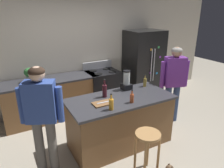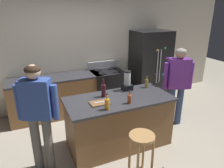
{
  "view_description": "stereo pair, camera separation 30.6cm",
  "coord_description": "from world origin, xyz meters",
  "px_view_note": "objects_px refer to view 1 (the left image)",
  "views": [
    {
      "loc": [
        -1.67,
        -2.73,
        2.32
      ],
      "look_at": [
        0.0,
        0.3,
        1.05
      ],
      "focal_mm": 33.37,
      "sensor_mm": 36.0,
      "label": 1
    },
    {
      "loc": [
        -1.39,
        -2.86,
        2.32
      ],
      "look_at": [
        0.0,
        0.3,
        1.05
      ],
      "focal_mm": 33.37,
      "sensor_mm": 36.0,
      "label": 2
    }
  ],
  "objects_px": {
    "refrigerator": "(143,65)",
    "blender_appliance": "(127,81)",
    "bottle_wine": "(105,90)",
    "kitchen_island": "(120,121)",
    "person_by_sink_right": "(174,78)",
    "chef_knife": "(104,102)",
    "potted_plant": "(29,74)",
    "bottle_soda": "(111,104)",
    "cutting_board": "(102,103)",
    "bottle_vinegar": "(145,82)",
    "stove_range": "(103,89)",
    "bottle_cooking_sauce": "(132,98)",
    "person_by_island_left": "(42,113)",
    "bar_stool": "(147,143)"
  },
  "relations": [
    {
      "from": "potted_plant",
      "to": "bottle_vinegar",
      "type": "xyz_separation_m",
      "value": [
        1.89,
        -1.31,
        -0.09
      ]
    },
    {
      "from": "kitchen_island",
      "to": "potted_plant",
      "type": "relative_size",
      "value": 5.99
    },
    {
      "from": "person_by_sink_right",
      "to": "potted_plant",
      "type": "relative_size",
      "value": 5.36
    },
    {
      "from": "bottle_wine",
      "to": "blender_appliance",
      "type": "bearing_deg",
      "value": 13.21
    },
    {
      "from": "bottle_wine",
      "to": "kitchen_island",
      "type": "bearing_deg",
      "value": -37.57
    },
    {
      "from": "person_by_island_left",
      "to": "bottle_soda",
      "type": "relative_size",
      "value": 6.41
    },
    {
      "from": "kitchen_island",
      "to": "bottle_cooking_sauce",
      "type": "xyz_separation_m",
      "value": [
        0.06,
        -0.24,
        0.53
      ]
    },
    {
      "from": "potted_plant",
      "to": "chef_knife",
      "type": "distance_m",
      "value": 1.83
    },
    {
      "from": "bottle_wine",
      "to": "bottle_vinegar",
      "type": "relative_size",
      "value": 1.34
    },
    {
      "from": "kitchen_island",
      "to": "bottle_wine",
      "type": "xyz_separation_m",
      "value": [
        -0.22,
        0.17,
        0.56
      ]
    },
    {
      "from": "bottle_soda",
      "to": "bottle_vinegar",
      "type": "relative_size",
      "value": 1.08
    },
    {
      "from": "stove_range",
      "to": "person_by_island_left",
      "type": "xyz_separation_m",
      "value": [
        -1.71,
        -1.62,
        0.53
      ]
    },
    {
      "from": "blender_appliance",
      "to": "bottle_cooking_sauce",
      "type": "distance_m",
      "value": 0.58
    },
    {
      "from": "refrigerator",
      "to": "chef_knife",
      "type": "relative_size",
      "value": 8.17
    },
    {
      "from": "person_by_sink_right",
      "to": "chef_knife",
      "type": "relative_size",
      "value": 7.31
    },
    {
      "from": "blender_appliance",
      "to": "bottle_soda",
      "type": "distance_m",
      "value": 0.87
    },
    {
      "from": "bottle_wine",
      "to": "cutting_board",
      "type": "distance_m",
      "value": 0.3
    },
    {
      "from": "cutting_board",
      "to": "bottle_vinegar",
      "type": "bearing_deg",
      "value": 16.27
    },
    {
      "from": "blender_appliance",
      "to": "bottle_soda",
      "type": "height_order",
      "value": "blender_appliance"
    },
    {
      "from": "person_by_island_left",
      "to": "bottle_cooking_sauce",
      "type": "xyz_separation_m",
      "value": [
        1.36,
        -0.15,
        -0.02
      ]
    },
    {
      "from": "kitchen_island",
      "to": "bottle_soda",
      "type": "xyz_separation_m",
      "value": [
        -0.34,
        -0.3,
        0.54
      ]
    },
    {
      "from": "bottle_cooking_sauce",
      "to": "kitchen_island",
      "type": "bearing_deg",
      "value": 104.34
    },
    {
      "from": "refrigerator",
      "to": "person_by_sink_right",
      "type": "xyz_separation_m",
      "value": [
        -0.22,
        -1.32,
        0.07
      ]
    },
    {
      "from": "refrigerator",
      "to": "blender_appliance",
      "type": "height_order",
      "value": "refrigerator"
    },
    {
      "from": "bottle_soda",
      "to": "bottle_cooking_sauce",
      "type": "distance_m",
      "value": 0.41
    },
    {
      "from": "kitchen_island",
      "to": "bottle_wine",
      "type": "distance_m",
      "value": 0.63
    },
    {
      "from": "stove_range",
      "to": "bottle_cooking_sauce",
      "type": "distance_m",
      "value": 1.87
    },
    {
      "from": "person_by_island_left",
      "to": "bottle_cooking_sauce",
      "type": "distance_m",
      "value": 1.36
    },
    {
      "from": "person_by_sink_right",
      "to": "bottle_wine",
      "type": "bearing_deg",
      "value": -179.49
    },
    {
      "from": "refrigerator",
      "to": "stove_range",
      "type": "xyz_separation_m",
      "value": [
        -1.18,
        0.02,
        -0.44
      ]
    },
    {
      "from": "bottle_wine",
      "to": "bottle_soda",
      "type": "bearing_deg",
      "value": -105.39
    },
    {
      "from": "bottle_soda",
      "to": "stove_range",
      "type": "bearing_deg",
      "value": 67.34
    },
    {
      "from": "chef_knife",
      "to": "person_by_island_left",
      "type": "bearing_deg",
      "value": -176.04
    },
    {
      "from": "potted_plant",
      "to": "bottle_cooking_sauce",
      "type": "height_order",
      "value": "potted_plant"
    },
    {
      "from": "bottle_soda",
      "to": "cutting_board",
      "type": "bearing_deg",
      "value": 97.49
    },
    {
      "from": "person_by_island_left",
      "to": "bottle_vinegar",
      "type": "height_order",
      "value": "person_by_island_left"
    },
    {
      "from": "stove_range",
      "to": "cutting_board",
      "type": "relative_size",
      "value": 3.6
    },
    {
      "from": "person_by_island_left",
      "to": "person_by_sink_right",
      "type": "relative_size",
      "value": 1.02
    },
    {
      "from": "chef_knife",
      "to": "potted_plant",
      "type": "bearing_deg",
      "value": 119.88
    },
    {
      "from": "kitchen_island",
      "to": "refrigerator",
      "type": "xyz_separation_m",
      "value": [
        1.6,
        1.5,
        0.45
      ]
    },
    {
      "from": "stove_range",
      "to": "chef_knife",
      "type": "relative_size",
      "value": 4.92
    },
    {
      "from": "refrigerator",
      "to": "bottle_vinegar",
      "type": "xyz_separation_m",
      "value": [
        -0.91,
        -1.26,
        0.09
      ]
    },
    {
      "from": "stove_range",
      "to": "blender_appliance",
      "type": "bearing_deg",
      "value": -95.64
    },
    {
      "from": "bottle_wine",
      "to": "bottle_vinegar",
      "type": "xyz_separation_m",
      "value": [
        0.9,
        0.08,
        -0.03
      ]
    },
    {
      "from": "blender_appliance",
      "to": "bottle_wine",
      "type": "relative_size",
      "value": 1.14
    },
    {
      "from": "person_by_sink_right",
      "to": "chef_knife",
      "type": "xyz_separation_m",
      "value": [
        -1.73,
        -0.25,
        -0.05
      ]
    },
    {
      "from": "stove_range",
      "to": "person_by_sink_right",
      "type": "xyz_separation_m",
      "value": [
        0.96,
        -1.34,
        0.51
      ]
    },
    {
      "from": "person_by_island_left",
      "to": "bottle_wine",
      "type": "bearing_deg",
      "value": 13.56
    },
    {
      "from": "blender_appliance",
      "to": "bottle_cooking_sauce",
      "type": "relative_size",
      "value": 1.66
    },
    {
      "from": "bar_stool",
      "to": "bottle_wine",
      "type": "relative_size",
      "value": 2.17
    }
  ]
}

